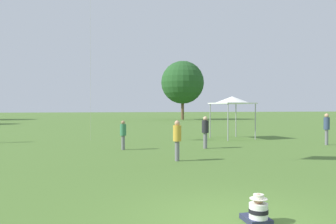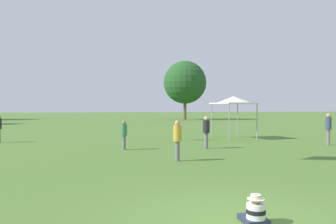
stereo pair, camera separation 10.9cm
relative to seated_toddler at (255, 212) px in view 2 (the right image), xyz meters
name	(u,v)px [view 2 (the right image)]	position (x,y,z in m)	size (l,w,h in m)	color
ground_plane	(236,224)	(-0.36, 0.06, -0.22)	(300.00, 300.00, 0.00)	#4C702D
seated_toddler	(255,212)	(0.00, 0.00, 0.00)	(0.45, 0.56, 0.57)	#282D47
person_standing_0	(328,126)	(10.51, 10.79, 0.90)	(0.41, 0.41, 1.86)	slate
person_standing_1	(124,132)	(-1.34, 11.45, 0.68)	(0.35, 0.35, 1.52)	slate
person_standing_4	(177,137)	(0.44, 7.33, 0.78)	(0.48, 0.48, 1.67)	slate
person_standing_5	(206,129)	(3.01, 10.96, 0.81)	(0.39, 0.39, 1.73)	slate
canopy_tent	(234,100)	(6.79, 15.71, 2.48)	(2.90, 2.90, 2.99)	white
distant_tree_1	(185,82)	(13.75, 51.77, 6.57)	(7.81, 7.81, 10.71)	brown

